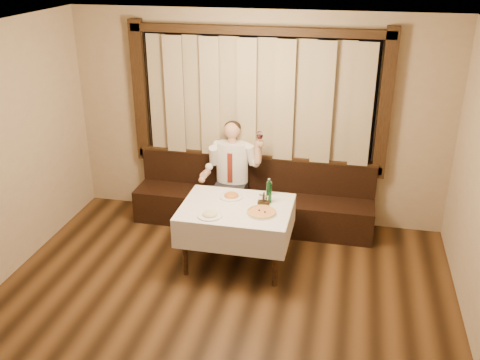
% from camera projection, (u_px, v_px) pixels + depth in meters
% --- Properties ---
extents(room, '(5.01, 6.01, 2.81)m').
position_uv_depth(room, '(220.00, 171.00, 5.19)').
color(room, black).
rests_on(room, ground).
extents(banquette, '(3.20, 0.61, 0.94)m').
position_uv_depth(banquette, '(253.00, 203.00, 7.23)').
color(banquette, black).
rests_on(banquette, ground).
extents(dining_table, '(1.27, 0.97, 0.76)m').
position_uv_depth(dining_table, '(236.00, 214.00, 6.18)').
color(dining_table, black).
rests_on(dining_table, ground).
extents(pizza, '(0.35, 0.35, 0.04)m').
position_uv_depth(pizza, '(262.00, 212.00, 5.97)').
color(pizza, white).
rests_on(pizza, dining_table).
extents(pasta_red, '(0.29, 0.29, 0.10)m').
position_uv_depth(pasta_red, '(231.00, 194.00, 6.35)').
color(pasta_red, white).
rests_on(pasta_red, dining_table).
extents(pasta_cream, '(0.28, 0.28, 0.10)m').
position_uv_depth(pasta_cream, '(210.00, 213.00, 5.90)').
color(pasta_cream, white).
rests_on(pasta_cream, dining_table).
extents(green_bottle, '(0.07, 0.07, 0.30)m').
position_uv_depth(green_bottle, '(269.00, 192.00, 6.18)').
color(green_bottle, '#115021').
rests_on(green_bottle, dining_table).
extents(table_wine_glass, '(0.07, 0.07, 0.19)m').
position_uv_depth(table_wine_glass, '(269.00, 184.00, 6.36)').
color(table_wine_glass, white).
rests_on(table_wine_glass, dining_table).
extents(cruet_caddy, '(0.13, 0.07, 0.14)m').
position_uv_depth(cruet_caddy, '(264.00, 200.00, 6.17)').
color(cruet_caddy, black).
rests_on(cruet_caddy, dining_table).
extents(seated_man, '(0.80, 0.59, 1.44)m').
position_uv_depth(seated_man, '(231.00, 168.00, 7.00)').
color(seated_man, black).
rests_on(seated_man, ground).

